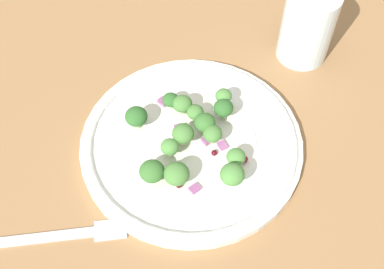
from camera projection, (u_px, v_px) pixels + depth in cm
name	position (u px, v px, depth cm)	size (l,w,h in cm)	color
ground_plane	(184.00, 155.00, 60.44)	(180.00, 180.00, 2.00)	olive
plate	(192.00, 143.00, 59.21)	(27.55, 27.55, 1.70)	white
dressing_pool	(192.00, 141.00, 58.85)	(15.98, 15.98, 0.20)	white
broccoli_floret_0	(232.00, 175.00, 53.33)	(2.81, 2.81, 2.84)	#9EC684
broccoli_floret_1	(171.00, 100.00, 60.18)	(2.09, 2.09, 2.11)	#9EC684
broccoli_floret_2	(170.00, 147.00, 56.09)	(2.20, 2.20, 2.23)	#8EB77A
broccoli_floret_3	(183.00, 138.00, 56.40)	(2.65, 2.65, 2.69)	#9EC684
broccoli_floret_4	(152.00, 172.00, 54.37)	(2.93, 2.93, 2.97)	#ADD18E
broccoli_floret_5	(177.00, 174.00, 53.83)	(2.96, 2.96, 3.00)	#ADD18E
broccoli_floret_6	(224.00, 96.00, 60.50)	(2.11, 2.11, 2.14)	#9EC684
broccoli_floret_7	(136.00, 117.00, 58.54)	(2.80, 2.80, 2.83)	#8EB77A
broccoli_floret_8	(213.00, 134.00, 56.92)	(2.34, 2.34, 2.37)	#9EC684
broccoli_floret_9	(182.00, 104.00, 59.72)	(2.50, 2.50, 2.53)	#9EC684
broccoli_floret_10	(205.00, 123.00, 57.68)	(2.59, 2.59, 2.63)	#9EC684
broccoli_floret_11	(195.00, 112.00, 59.15)	(2.12, 2.12, 2.15)	#9EC684
broccoli_floret_12	(223.00, 108.00, 59.34)	(2.50, 2.50, 2.53)	#9EC684
broccoli_floret_13	(236.00, 157.00, 55.45)	(2.28, 2.28, 2.30)	#ADD18E
cranberry_0	(179.00, 185.00, 54.72)	(0.73, 0.73, 0.73)	#4C0A14
cranberry_1	(244.00, 159.00, 56.69)	(0.85, 0.85, 0.85)	maroon
cranberry_2	(214.00, 153.00, 57.42)	(0.71, 0.71, 0.71)	#4C0A14
cranberry_3	(175.00, 166.00, 56.02)	(0.87, 0.87, 0.87)	maroon
onion_bit_0	(195.00, 188.00, 54.74)	(0.99, 1.23, 0.31)	#934C84
onion_bit_1	(179.00, 128.00, 59.24)	(1.19, 0.87, 0.53)	#934C84
onion_bit_2	(222.00, 145.00, 58.15)	(1.00, 1.22, 0.37)	#A35B93
onion_bit_3	(208.00, 140.00, 58.42)	(1.37, 1.08, 0.52)	#A35B93
onion_bit_4	(163.00, 102.00, 61.96)	(1.27, 0.98, 0.52)	#934C84
fork	(53.00, 236.00, 52.81)	(9.62, 17.57, 0.50)	silver
water_glass	(307.00, 26.00, 64.96)	(7.17, 7.17, 10.49)	silver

